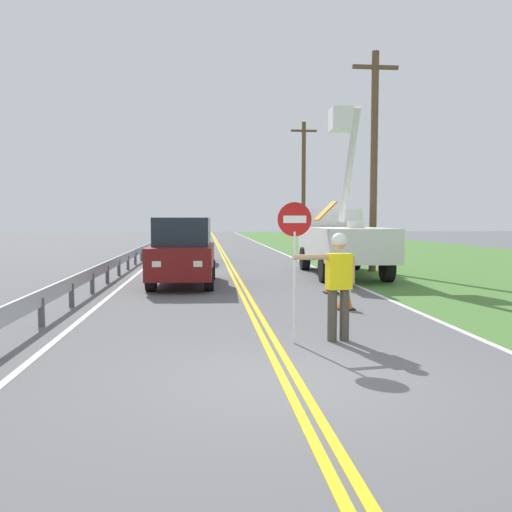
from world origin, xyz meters
TOP-DOWN VIEW (x-y plane):
  - ground_plane at (0.00, 0.00)m, footprint 160.00×160.00m
  - grass_verge_right at (11.60, 20.00)m, footprint 16.00×110.00m
  - centerline_yellow_left at (-0.09, 20.00)m, footprint 0.11×110.00m
  - centerline_yellow_right at (0.09, 20.00)m, footprint 0.11×110.00m
  - edge_line_right at (3.60, 20.00)m, footprint 0.12×110.00m
  - edge_line_left at (-3.60, 20.00)m, footprint 0.12×110.00m
  - flagger_worker at (1.15, 2.12)m, footprint 1.08×0.29m
  - stop_sign_paddle at (0.38, 2.02)m, footprint 0.56×0.04m
  - utility_bucket_truck at (3.94, 12.67)m, footprint 2.89×6.89m
  - oncoming_suv_nearest at (-1.74, 10.01)m, footprint 2.04×4.66m
  - oncoming_sedan_second at (-1.83, 18.76)m, footprint 1.96×4.13m
  - utility_pole_near at (5.52, 13.59)m, footprint 1.80×0.28m
  - utility_pole_mid at (5.83, 29.73)m, footprint 1.80×0.28m
  - traffic_cone_lead at (2.11, 5.15)m, footprint 0.40×0.40m
  - traffic_cone_mid at (2.42, 7.72)m, footprint 0.40×0.40m
  - guardrail_left_shoulder at (-4.20, 14.12)m, footprint 0.10×32.00m

SIDE VIEW (x-z plane):
  - ground_plane at x=0.00m, z-range 0.00..0.00m
  - grass_verge_right at x=11.60m, z-range 0.00..0.01m
  - centerline_yellow_left at x=-0.09m, z-range 0.00..0.01m
  - centerline_yellow_right at x=0.09m, z-range 0.00..0.01m
  - edge_line_right at x=3.60m, z-range 0.00..0.01m
  - edge_line_left at x=-3.60m, z-range 0.00..0.01m
  - traffic_cone_lead at x=2.11m, z-range -0.01..0.69m
  - traffic_cone_mid at x=2.42m, z-range -0.01..0.69m
  - guardrail_left_shoulder at x=-4.20m, z-range 0.16..0.87m
  - oncoming_sedan_second at x=-1.83m, z-range -0.02..1.68m
  - flagger_worker at x=1.15m, z-range 0.13..1.96m
  - oncoming_suv_nearest at x=-1.74m, z-range 0.01..2.11m
  - utility_bucket_truck at x=3.94m, z-range -1.59..4.46m
  - stop_sign_paddle at x=0.38m, z-range 0.54..2.87m
  - utility_pole_near at x=5.52m, z-range 0.18..8.68m
  - utility_pole_mid at x=5.83m, z-range 0.18..8.95m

